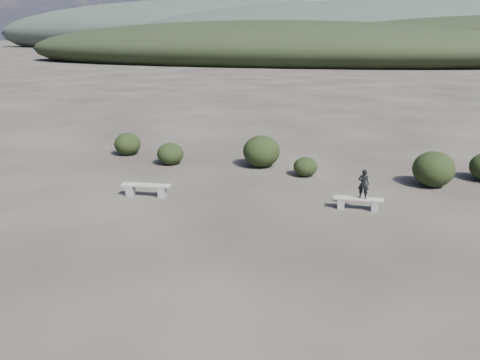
% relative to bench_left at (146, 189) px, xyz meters
% --- Properties ---
extents(ground, '(1200.00, 1200.00, 0.00)m').
position_rel_bench_left_xyz_m(ground, '(4.35, -4.07, -0.26)').
color(ground, '#292520').
rests_on(ground, ground).
extents(bench_left, '(1.77, 0.64, 0.43)m').
position_rel_bench_left_xyz_m(bench_left, '(0.00, 0.00, 0.00)').
color(bench_left, slate).
rests_on(bench_left, ground).
extents(bench_right, '(1.61, 0.48, 0.40)m').
position_rel_bench_left_xyz_m(bench_right, '(7.16, 0.89, -0.02)').
color(bench_right, slate).
rests_on(bench_right, ground).
extents(seated_person, '(0.37, 0.25, 0.96)m').
position_rel_bench_left_xyz_m(seated_person, '(7.29, 0.91, 0.61)').
color(seated_person, black).
rests_on(seated_person, bench_right).
extents(shrub_a, '(1.16, 1.16, 0.95)m').
position_rel_bench_left_xyz_m(shrub_a, '(-1.09, 4.19, 0.21)').
color(shrub_a, black).
rests_on(shrub_a, ground).
extents(shrub_b, '(1.58, 1.58, 1.35)m').
position_rel_bench_left_xyz_m(shrub_b, '(2.81, 5.01, 0.41)').
color(shrub_b, black).
rests_on(shrub_b, ground).
extents(shrub_c, '(0.97, 0.97, 0.78)m').
position_rel_bench_left_xyz_m(shrub_c, '(4.87, 4.17, 0.12)').
color(shrub_c, black).
rests_on(shrub_c, ground).
extents(shrub_d, '(1.51, 1.51, 1.33)m').
position_rel_bench_left_xyz_m(shrub_d, '(9.62, 4.29, 0.40)').
color(shrub_d, black).
rests_on(shrub_d, ground).
extents(shrub_f, '(1.23, 1.23, 1.04)m').
position_rel_bench_left_xyz_m(shrub_f, '(-3.77, 5.15, 0.26)').
color(shrub_f, black).
rests_on(shrub_f, ground).
extents(mountain_ridges, '(500.00, 400.00, 56.00)m').
position_rel_bench_left_xyz_m(mountain_ridges, '(-3.14, 334.99, 10.57)').
color(mountain_ridges, black).
rests_on(mountain_ridges, ground).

